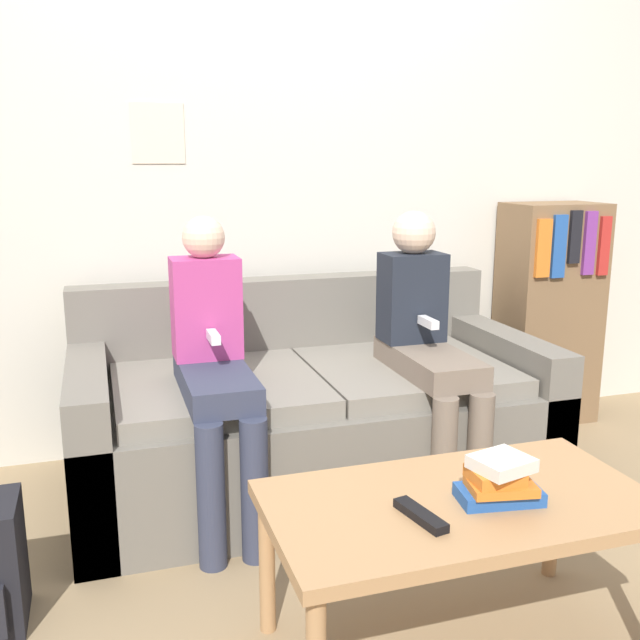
# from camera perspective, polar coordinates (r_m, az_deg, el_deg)

# --- Properties ---
(ground_plane) EXTENTS (10.00, 10.00, 0.00)m
(ground_plane) POSITION_cam_1_polar(r_m,az_deg,el_deg) (2.51, 3.10, -17.90)
(ground_plane) COLOR #937A56
(wall_back) EXTENTS (8.00, 0.06, 2.60)m
(wall_back) POSITION_cam_1_polar(r_m,az_deg,el_deg) (3.22, -3.74, 13.09)
(wall_back) COLOR beige
(wall_back) RESTS_ON ground_plane
(couch) EXTENTS (1.81, 0.90, 0.78)m
(couch) POSITION_cam_1_polar(r_m,az_deg,el_deg) (2.87, -0.80, -7.71)
(couch) COLOR #6B665B
(couch) RESTS_ON ground_plane
(coffee_table) EXTENTS (0.99, 0.53, 0.44)m
(coffee_table) POSITION_cam_1_polar(r_m,az_deg,el_deg) (1.92, 11.10, -15.10)
(coffee_table) COLOR #AD7F51
(coffee_table) RESTS_ON ground_plane
(person_left) EXTENTS (0.24, 0.60, 1.09)m
(person_left) POSITION_cam_1_polar(r_m,az_deg,el_deg) (2.49, -8.47, -3.20)
(person_left) COLOR #33384C
(person_left) RESTS_ON ground_plane
(person_right) EXTENTS (0.24, 0.60, 1.09)m
(person_right) POSITION_cam_1_polar(r_m,az_deg,el_deg) (2.73, 8.55, -1.62)
(person_right) COLOR #756656
(person_right) RESTS_ON ground_plane
(tv_remote) EXTENTS (0.07, 0.17, 0.02)m
(tv_remote) POSITION_cam_1_polar(r_m,az_deg,el_deg) (1.78, 8.04, -15.21)
(tv_remote) COLOR black
(tv_remote) RESTS_ON coffee_table
(book_stack) EXTENTS (0.22, 0.15, 0.12)m
(book_stack) POSITION_cam_1_polar(r_m,az_deg,el_deg) (1.88, 14.15, -12.42)
(book_stack) COLOR #23519E
(book_stack) RESTS_ON coffee_table
(bookshelf) EXTENTS (0.45, 0.32, 1.08)m
(bookshelf) POSITION_cam_1_polar(r_m,az_deg,el_deg) (3.68, 17.81, 0.56)
(bookshelf) COLOR brown
(bookshelf) RESTS_ON ground_plane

